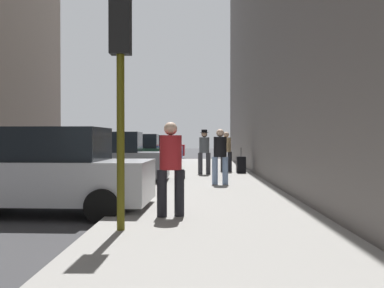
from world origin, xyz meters
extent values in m
cube|color=gray|center=(6.00, 0.00, 0.07)|extent=(4.00, 40.00, 0.15)
cube|color=#B7BABF|center=(2.60, -1.39, 0.69)|extent=(4.27, 2.00, 0.84)
cube|color=black|center=(2.80, -1.40, 1.44)|extent=(1.95, 1.64, 0.70)
cylinder|color=black|center=(1.27, -0.42, 0.32)|extent=(0.65, 0.24, 0.64)
cylinder|color=black|center=(4.00, -0.52, 0.32)|extent=(0.65, 0.24, 0.64)
cylinder|color=black|center=(3.93, -2.36, 0.32)|extent=(0.65, 0.24, 0.64)
cube|color=slate|center=(2.60, 4.25, 0.69)|extent=(4.24, 1.94, 0.84)
cube|color=black|center=(2.80, 4.25, 1.44)|extent=(1.93, 1.61, 0.70)
cylinder|color=black|center=(1.21, 5.14, 0.32)|extent=(0.64, 0.23, 0.64)
cylinder|color=black|center=(1.26, 3.30, 0.32)|extent=(0.64, 0.23, 0.64)
cylinder|color=black|center=(3.94, 5.20, 0.32)|extent=(0.64, 0.23, 0.64)
cylinder|color=black|center=(3.99, 3.36, 0.32)|extent=(0.64, 0.23, 0.64)
cube|color=#193828|center=(2.60, 10.69, 0.69)|extent=(4.23, 1.92, 0.84)
cube|color=black|center=(2.80, 10.69, 1.44)|extent=(1.92, 1.60, 0.70)
cylinder|color=black|center=(1.22, 11.58, 0.32)|extent=(0.64, 0.23, 0.64)
cylinder|color=black|center=(1.25, 9.74, 0.32)|extent=(0.64, 0.23, 0.64)
cylinder|color=black|center=(3.95, 11.63, 0.32)|extent=(0.64, 0.23, 0.64)
cylinder|color=black|center=(3.98, 9.79, 0.32)|extent=(0.64, 0.23, 0.64)
cube|color=navy|center=(2.60, 16.60, 0.69)|extent=(4.26, 1.98, 0.84)
cube|color=black|center=(2.80, 16.59, 1.44)|extent=(1.94, 1.63, 0.70)
cylinder|color=black|center=(1.27, 17.56, 0.32)|extent=(0.65, 0.24, 0.64)
cylinder|color=black|center=(1.21, 15.72, 0.32)|extent=(0.65, 0.24, 0.64)
cylinder|color=black|center=(3.99, 17.47, 0.32)|extent=(0.65, 0.24, 0.64)
cylinder|color=black|center=(3.93, 15.63, 0.32)|extent=(0.65, 0.24, 0.64)
cube|color=#B2191E|center=(2.60, 23.19, 0.69)|extent=(4.21, 1.86, 0.84)
cube|color=black|center=(2.80, 23.19, 1.44)|extent=(1.90, 1.57, 0.70)
cylinder|color=black|center=(1.24, 24.11, 0.32)|extent=(0.64, 0.22, 0.64)
cylinder|color=black|center=(1.23, 22.27, 0.32)|extent=(0.64, 0.22, 0.64)
cylinder|color=black|center=(3.97, 24.10, 0.32)|extent=(0.64, 0.22, 0.64)
cylinder|color=black|center=(3.96, 22.26, 0.32)|extent=(0.64, 0.22, 0.64)
cylinder|color=red|center=(4.45, 4.03, 0.43)|extent=(0.22, 0.22, 0.55)
sphere|color=red|center=(4.45, 4.03, 0.76)|extent=(0.20, 0.20, 0.20)
cylinder|color=red|center=(4.29, 4.03, 0.45)|extent=(0.10, 0.09, 0.09)
cylinder|color=red|center=(4.61, 4.03, 0.45)|extent=(0.10, 0.09, 0.09)
cylinder|color=#514C0F|center=(4.50, -3.61, 1.95)|extent=(0.12, 0.12, 3.60)
cube|color=black|center=(4.50, -3.61, 3.30)|extent=(0.32, 0.24, 0.90)
sphere|color=red|center=(4.50, -3.48, 3.58)|extent=(0.14, 0.14, 0.14)
sphere|color=yellow|center=(4.50, -3.48, 3.30)|extent=(0.14, 0.14, 0.14)
sphere|color=green|center=(4.50, -3.48, 3.02)|extent=(0.14, 0.14, 0.14)
cylinder|color=black|center=(7.08, 8.20, 0.57)|extent=(0.22, 0.22, 0.85)
cylinder|color=black|center=(6.77, 8.13, 0.57)|extent=(0.22, 0.22, 0.85)
cylinder|color=tan|center=(6.92, 8.17, 1.31)|extent=(0.49, 0.49, 0.62)
sphere|color=beige|center=(6.92, 8.17, 1.74)|extent=(0.24, 0.24, 0.24)
cylinder|color=#728CB2|center=(6.54, 3.03, 0.57)|extent=(0.18, 0.18, 0.85)
cylinder|color=#728CB2|center=(6.22, 3.02, 0.57)|extent=(0.18, 0.18, 0.85)
cylinder|color=black|center=(6.38, 3.03, 1.31)|extent=(0.40, 0.40, 0.62)
sphere|color=beige|center=(6.38, 3.03, 1.74)|extent=(0.24, 0.24, 0.24)
cylinder|color=#333338|center=(6.12, 6.91, 0.57)|extent=(0.20, 0.20, 0.85)
cylinder|color=#333338|center=(5.80, 6.87, 0.57)|extent=(0.20, 0.20, 0.85)
cylinder|color=#4C5156|center=(5.96, 6.89, 1.31)|extent=(0.45, 0.45, 0.62)
sphere|color=tan|center=(5.96, 6.89, 1.74)|extent=(0.24, 0.24, 0.24)
cylinder|color=black|center=(5.96, 6.89, 1.81)|extent=(0.34, 0.34, 0.02)
cylinder|color=black|center=(5.96, 6.89, 1.87)|extent=(0.23, 0.23, 0.11)
cylinder|color=black|center=(5.04, -2.48, 0.57)|extent=(0.22, 0.22, 0.85)
cylinder|color=black|center=(5.35, -2.40, 0.57)|extent=(0.22, 0.22, 0.85)
cylinder|color=#A51E23|center=(5.20, -2.44, 1.31)|extent=(0.49, 0.49, 0.62)
sphere|color=beige|center=(5.20, -2.44, 1.74)|extent=(0.24, 0.24, 0.24)
cube|color=black|center=(7.49, 7.54, 0.49)|extent=(0.36, 0.56, 0.68)
cylinder|color=#333333|center=(7.49, 7.54, 1.01)|extent=(0.02, 0.02, 0.36)
cube|color=black|center=(5.08, 4.95, 0.29)|extent=(0.32, 0.44, 0.28)
camera|label=1|loc=(5.68, -10.15, 1.55)|focal=40.00mm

